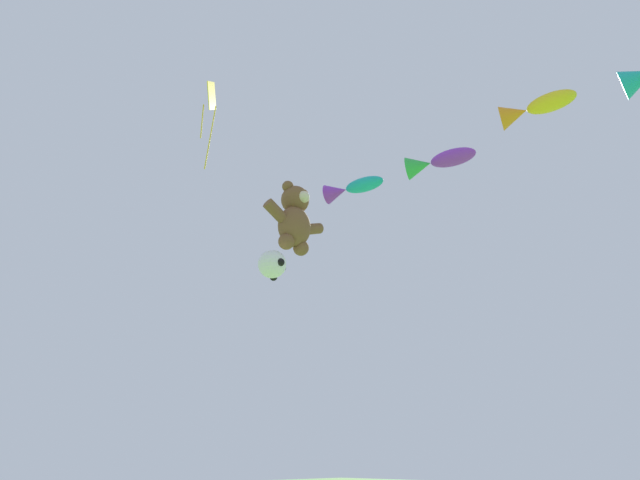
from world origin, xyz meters
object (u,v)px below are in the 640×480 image
(diamond_kite, at_px, (211,103))
(fish_kite_goldfin, at_px, (532,108))
(fish_kite_teal, at_px, (350,188))
(fish_kite_violet, at_px, (436,162))
(teddy_bear_kite, at_px, (295,218))
(soccer_ball_kite, at_px, (272,264))

(diamond_kite, bearing_deg, fish_kite_goldfin, -48.52)
(fish_kite_teal, xyz_separation_m, fish_kite_goldfin, (1.24, -5.11, 0.62))
(diamond_kite, bearing_deg, fish_kite_violet, -37.70)
(fish_kite_violet, bearing_deg, diamond_kite, 142.30)
(teddy_bear_kite, relative_size, fish_kite_violet, 1.10)
(soccer_ball_kite, bearing_deg, teddy_bear_kite, 9.72)
(fish_kite_goldfin, xyz_separation_m, diamond_kite, (-5.58, 6.31, 0.65))
(diamond_kite, bearing_deg, soccer_ball_kite, -17.01)
(teddy_bear_kite, relative_size, fish_kite_teal, 1.11)
(soccer_ball_kite, relative_size, diamond_kite, 0.26)
(teddy_bear_kite, height_order, soccer_ball_kite, teddy_bear_kite)
(fish_kite_goldfin, height_order, diamond_kite, diamond_kite)
(fish_kite_violet, bearing_deg, teddy_bear_kite, 122.77)
(teddy_bear_kite, height_order, fish_kite_goldfin, fish_kite_goldfin)
(teddy_bear_kite, height_order, diamond_kite, diamond_kite)
(fish_kite_teal, bearing_deg, teddy_bear_kite, 154.81)
(teddy_bear_kite, height_order, fish_kite_teal, fish_kite_teal)
(fish_kite_violet, height_order, diamond_kite, diamond_kite)
(fish_kite_teal, bearing_deg, diamond_kite, 164.54)
(fish_kite_violet, xyz_separation_m, diamond_kite, (-4.93, 3.81, 1.35))
(fish_kite_teal, height_order, fish_kite_goldfin, fish_kite_goldfin)
(soccer_ball_kite, height_order, fish_kite_goldfin, fish_kite_goldfin)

